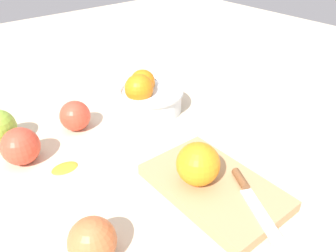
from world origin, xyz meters
TOP-DOWN VIEW (x-y plane):
  - ground_plane at (0.00, 0.00)m, footprint 2.40×2.40m
  - bowl at (-0.16, 0.13)m, footprint 0.17×0.17m
  - cutting_board at (0.15, 0.04)m, footprint 0.25×0.15m
  - orange_on_board at (0.13, 0.02)m, footprint 0.08×0.08m
  - knife at (0.21, 0.06)m, footprint 0.15×0.08m
  - apple_front_left_2 at (-0.15, -0.19)m, footprint 0.07×0.07m
  - apple_front_right at (0.14, -0.19)m, footprint 0.07×0.07m
  - apple_front_left_3 at (-0.19, -0.05)m, footprint 0.07×0.07m
  - citrus_peel at (-0.07, -0.14)m, footprint 0.04×0.05m

SIDE VIEW (x-z plane):
  - ground_plane at x=0.00m, z-range 0.00..0.00m
  - citrus_peel at x=-0.07m, z-range 0.00..0.01m
  - cutting_board at x=0.15m, z-range 0.00..0.02m
  - knife at x=0.21m, z-range 0.02..0.03m
  - apple_front_left_3 at x=-0.19m, z-range 0.00..0.07m
  - apple_front_right at x=0.14m, z-range 0.00..0.07m
  - apple_front_left_2 at x=-0.15m, z-range 0.00..0.07m
  - bowl at x=-0.16m, z-range -0.01..0.09m
  - orange_on_board at x=0.13m, z-range 0.02..0.10m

